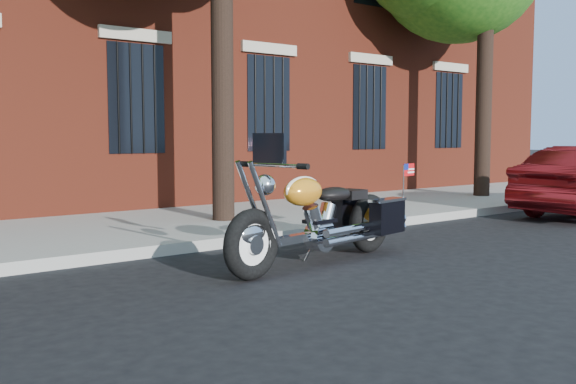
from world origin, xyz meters
TOP-DOWN VIEW (x-y plane):
  - ground at (0.00, 0.00)m, footprint 120.00×120.00m
  - curb at (0.00, 1.38)m, footprint 40.00×0.16m
  - sidewalk at (0.00, 3.26)m, footprint 40.00×3.60m
  - motorcycle at (-0.08, -0.30)m, footprint 3.09×1.20m

SIDE VIEW (x-z plane):
  - ground at x=0.00m, z-range 0.00..0.00m
  - curb at x=0.00m, z-range 0.00..0.15m
  - sidewalk at x=0.00m, z-range 0.00..0.15m
  - motorcycle at x=-0.08m, z-range -0.25..1.29m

